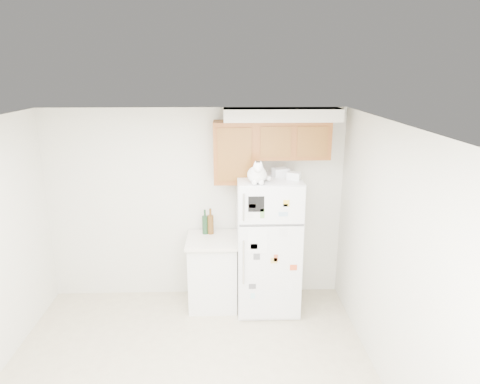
{
  "coord_description": "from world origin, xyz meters",
  "views": [
    {
      "loc": [
        0.4,
        -3.3,
        2.94
      ],
      "look_at": [
        0.56,
        1.55,
        1.55
      ],
      "focal_mm": 32.0,
      "sensor_mm": 36.0,
      "label": 1
    }
  ],
  "objects_px": {
    "refrigerator": "(268,245)",
    "storage_box_back": "(281,172)",
    "cat": "(257,174)",
    "bottle_green": "(205,222)",
    "storage_box_front": "(294,176)",
    "base_counter": "(213,271)",
    "bottle_amber": "(211,221)"
  },
  "relations": [
    {
      "from": "refrigerator",
      "to": "bottle_amber",
      "type": "height_order",
      "value": "refrigerator"
    },
    {
      "from": "storage_box_back",
      "to": "cat",
      "type": "bearing_deg",
      "value": -151.34
    },
    {
      "from": "bottle_amber",
      "to": "storage_box_front",
      "type": "bearing_deg",
      "value": -16.35
    },
    {
      "from": "refrigerator",
      "to": "storage_box_back",
      "type": "height_order",
      "value": "storage_box_back"
    },
    {
      "from": "storage_box_back",
      "to": "bottle_green",
      "type": "relative_size",
      "value": 0.56
    },
    {
      "from": "cat",
      "to": "bottle_green",
      "type": "height_order",
      "value": "cat"
    },
    {
      "from": "storage_box_back",
      "to": "refrigerator",
      "type": "bearing_deg",
      "value": -164.93
    },
    {
      "from": "refrigerator",
      "to": "cat",
      "type": "xyz_separation_m",
      "value": [
        -0.16,
        -0.21,
        0.96
      ]
    },
    {
      "from": "cat",
      "to": "base_counter",
      "type": "bearing_deg",
      "value": 151.62
    },
    {
      "from": "cat",
      "to": "storage_box_front",
      "type": "relative_size",
      "value": 2.69
    },
    {
      "from": "bottle_green",
      "to": "base_counter",
      "type": "bearing_deg",
      "value": -57.48
    },
    {
      "from": "base_counter",
      "to": "storage_box_back",
      "type": "bearing_deg",
      "value": 0.98
    },
    {
      "from": "cat",
      "to": "bottle_green",
      "type": "xyz_separation_m",
      "value": [
        -0.63,
        0.44,
        -0.73
      ]
    },
    {
      "from": "refrigerator",
      "to": "bottle_green",
      "type": "height_order",
      "value": "refrigerator"
    },
    {
      "from": "base_counter",
      "to": "cat",
      "type": "relative_size",
      "value": 2.28
    },
    {
      "from": "refrigerator",
      "to": "storage_box_back",
      "type": "bearing_deg",
      "value": 31.42
    },
    {
      "from": "bottle_green",
      "to": "bottle_amber",
      "type": "height_order",
      "value": "bottle_amber"
    },
    {
      "from": "storage_box_front",
      "to": "bottle_green",
      "type": "height_order",
      "value": "storage_box_front"
    },
    {
      "from": "refrigerator",
      "to": "bottle_green",
      "type": "xyz_separation_m",
      "value": [
        -0.79,
        0.22,
        0.23
      ]
    },
    {
      "from": "bottle_green",
      "to": "storage_box_front",
      "type": "bearing_deg",
      "value": -15.59
    },
    {
      "from": "refrigerator",
      "to": "storage_box_back",
      "type": "distance_m",
      "value": 0.91
    },
    {
      "from": "base_counter",
      "to": "bottle_green",
      "type": "distance_m",
      "value": 0.64
    },
    {
      "from": "cat",
      "to": "storage_box_back",
      "type": "distance_m",
      "value": 0.43
    },
    {
      "from": "storage_box_front",
      "to": "bottle_green",
      "type": "relative_size",
      "value": 0.47
    },
    {
      "from": "bottle_green",
      "to": "bottle_amber",
      "type": "relative_size",
      "value": 0.95
    },
    {
      "from": "storage_box_back",
      "to": "storage_box_front",
      "type": "distance_m",
      "value": 0.21
    },
    {
      "from": "storage_box_back",
      "to": "bottle_amber",
      "type": "xyz_separation_m",
      "value": [
        -0.86,
        0.13,
        -0.66
      ]
    },
    {
      "from": "storage_box_back",
      "to": "bottle_green",
      "type": "xyz_separation_m",
      "value": [
        -0.93,
        0.14,
        -0.67
      ]
    },
    {
      "from": "base_counter",
      "to": "cat",
      "type": "xyz_separation_m",
      "value": [
        0.53,
        -0.29,
        1.34
      ]
    },
    {
      "from": "base_counter",
      "to": "storage_box_front",
      "type": "bearing_deg",
      "value": -8.61
    },
    {
      "from": "refrigerator",
      "to": "storage_box_back",
      "type": "relative_size",
      "value": 9.44
    },
    {
      "from": "storage_box_front",
      "to": "bottle_amber",
      "type": "height_order",
      "value": "storage_box_front"
    }
  ]
}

